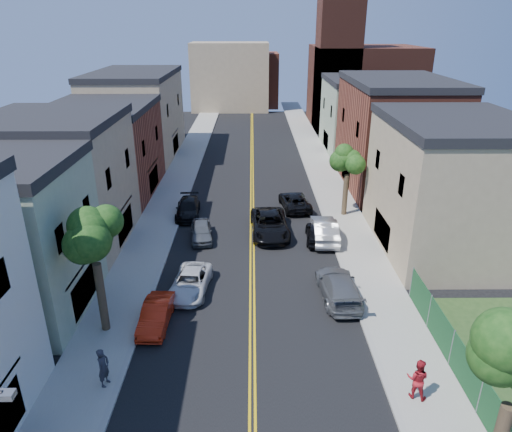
{
  "coord_description": "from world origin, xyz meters",
  "views": [
    {
      "loc": [
        0.03,
        -6.78,
        15.47
      ],
      "look_at": [
        0.3,
        25.2,
        2.0
      ],
      "focal_mm": 32.51,
      "sensor_mm": 36.0,
      "label": 1
    }
  ],
  "objects_px": {
    "pedestrian_right": "(417,379)",
    "grey_car_right": "(339,287)",
    "dark_car_right_far": "(295,201)",
    "grey_car_left": "(201,231)",
    "white_pickup": "(191,282)",
    "black_car_right": "(317,233)",
    "red_sedan": "(156,315)",
    "silver_car_right": "(324,230)",
    "black_suv_lane": "(270,224)",
    "pedestrian_left": "(103,367)",
    "black_car_left": "(188,208)"
  },
  "relations": [
    {
      "from": "white_pickup",
      "to": "black_suv_lane",
      "type": "relative_size",
      "value": 0.76
    },
    {
      "from": "grey_car_right",
      "to": "pedestrian_right",
      "type": "relative_size",
      "value": 2.73
    },
    {
      "from": "black_car_right",
      "to": "pedestrian_right",
      "type": "relative_size",
      "value": 2.07
    },
    {
      "from": "dark_car_right_far",
      "to": "grey_car_left",
      "type": "bearing_deg",
      "value": 31.8
    },
    {
      "from": "black_car_right",
      "to": "black_suv_lane",
      "type": "height_order",
      "value": "black_suv_lane"
    },
    {
      "from": "black_car_left",
      "to": "red_sedan",
      "type": "bearing_deg",
      "value": -92.06
    },
    {
      "from": "black_car_right",
      "to": "pedestrian_right",
      "type": "height_order",
      "value": "pedestrian_right"
    },
    {
      "from": "dark_car_right_far",
      "to": "black_suv_lane",
      "type": "distance_m",
      "value": 5.92
    },
    {
      "from": "red_sedan",
      "to": "pedestrian_right",
      "type": "bearing_deg",
      "value": -22.26
    },
    {
      "from": "dark_car_right_far",
      "to": "pedestrian_left",
      "type": "relative_size",
      "value": 2.58
    },
    {
      "from": "white_pickup",
      "to": "grey_car_left",
      "type": "height_order",
      "value": "grey_car_left"
    },
    {
      "from": "black_car_left",
      "to": "pedestrian_right",
      "type": "relative_size",
      "value": 2.44
    },
    {
      "from": "grey_car_left",
      "to": "dark_car_right_far",
      "type": "relative_size",
      "value": 0.8
    },
    {
      "from": "silver_car_right",
      "to": "white_pickup",
      "type": "bearing_deg",
      "value": 40.18
    },
    {
      "from": "red_sedan",
      "to": "white_pickup",
      "type": "bearing_deg",
      "value": 68.67
    },
    {
      "from": "dark_car_right_far",
      "to": "pedestrian_left",
      "type": "height_order",
      "value": "pedestrian_left"
    },
    {
      "from": "red_sedan",
      "to": "grey_car_right",
      "type": "bearing_deg",
      "value": 15.89
    },
    {
      "from": "dark_car_right_far",
      "to": "pedestrian_left",
      "type": "xyz_separation_m",
      "value": [
        -10.5,
        -21.87,
        0.42
      ]
    },
    {
      "from": "white_pickup",
      "to": "pedestrian_right",
      "type": "distance_m",
      "value": 14.19
    },
    {
      "from": "black_suv_lane",
      "to": "silver_car_right",
      "type": "bearing_deg",
      "value": -17.08
    },
    {
      "from": "grey_car_left",
      "to": "pedestrian_right",
      "type": "bearing_deg",
      "value": -63.61
    },
    {
      "from": "white_pickup",
      "to": "black_car_left",
      "type": "distance_m",
      "value": 12.24
    },
    {
      "from": "black_car_right",
      "to": "silver_car_right",
      "type": "xyz_separation_m",
      "value": [
        0.59,
        0.24,
        0.16
      ]
    },
    {
      "from": "black_car_right",
      "to": "black_car_left",
      "type": "bearing_deg",
      "value": -21.79
    },
    {
      "from": "grey_car_left",
      "to": "black_suv_lane",
      "type": "xyz_separation_m",
      "value": [
        5.27,
        0.87,
        0.17
      ]
    },
    {
      "from": "red_sedan",
      "to": "pedestrian_right",
      "type": "height_order",
      "value": "pedestrian_right"
    },
    {
      "from": "white_pickup",
      "to": "pedestrian_left",
      "type": "relative_size",
      "value": 2.41
    },
    {
      "from": "silver_car_right",
      "to": "dark_car_right_far",
      "type": "relative_size",
      "value": 1.04
    },
    {
      "from": "white_pickup",
      "to": "black_car_left",
      "type": "relative_size",
      "value": 0.97
    },
    {
      "from": "red_sedan",
      "to": "grey_car_right",
      "type": "xyz_separation_m",
      "value": [
        10.46,
        2.63,
        0.11
      ]
    },
    {
      "from": "white_pickup",
      "to": "dark_car_right_far",
      "type": "height_order",
      "value": "dark_car_right_far"
    },
    {
      "from": "red_sedan",
      "to": "grey_car_right",
      "type": "distance_m",
      "value": 10.78
    },
    {
      "from": "grey_car_right",
      "to": "black_car_right",
      "type": "bearing_deg",
      "value": -90.53
    },
    {
      "from": "pedestrian_right",
      "to": "black_suv_lane",
      "type": "bearing_deg",
      "value": -47.33
    },
    {
      "from": "grey_car_right",
      "to": "black_suv_lane",
      "type": "height_order",
      "value": "black_suv_lane"
    },
    {
      "from": "grey_car_left",
      "to": "grey_car_right",
      "type": "distance_m",
      "value": 12.29
    },
    {
      "from": "black_car_right",
      "to": "red_sedan",
      "type": "bearing_deg",
      "value": 49.99
    },
    {
      "from": "grey_car_left",
      "to": "pedestrian_left",
      "type": "relative_size",
      "value": 2.06
    },
    {
      "from": "white_pickup",
      "to": "black_car_right",
      "type": "relative_size",
      "value": 1.14
    },
    {
      "from": "silver_car_right",
      "to": "dark_car_right_far",
      "type": "bearing_deg",
      "value": -73.21
    },
    {
      "from": "black_suv_lane",
      "to": "red_sedan",
      "type": "bearing_deg",
      "value": -122.32
    },
    {
      "from": "dark_car_right_far",
      "to": "pedestrian_left",
      "type": "bearing_deg",
      "value": 56.92
    },
    {
      "from": "red_sedan",
      "to": "pedestrian_left",
      "type": "distance_m",
      "value": 4.93
    },
    {
      "from": "silver_car_right",
      "to": "pedestrian_right",
      "type": "bearing_deg",
      "value": 97.93
    },
    {
      "from": "black_car_left",
      "to": "black_suv_lane",
      "type": "bearing_deg",
      "value": -31.69
    },
    {
      "from": "red_sedan",
      "to": "pedestrian_right",
      "type": "relative_size",
      "value": 2.06
    },
    {
      "from": "pedestrian_right",
      "to": "grey_car_right",
      "type": "bearing_deg",
      "value": -52.19
    },
    {
      "from": "red_sedan",
      "to": "black_car_left",
      "type": "height_order",
      "value": "black_car_left"
    },
    {
      "from": "black_suv_lane",
      "to": "grey_car_right",
      "type": "bearing_deg",
      "value": -70.24
    },
    {
      "from": "white_pickup",
      "to": "black_suv_lane",
      "type": "bearing_deg",
      "value": 63.71
    }
  ]
}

